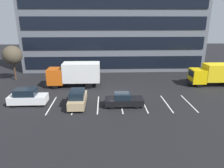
% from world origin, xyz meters
% --- Properties ---
extents(ground_plane, '(120.00, 120.00, 0.00)m').
position_xyz_m(ground_plane, '(0.00, 0.00, 0.00)').
color(ground_plane, black).
extents(office_building, '(34.98, 10.75, 14.40)m').
position_xyz_m(office_building, '(0.00, 17.95, 7.20)').
color(office_building, slate).
rests_on(office_building, ground_plane).
extents(lot_markings, '(16.94, 5.40, 0.01)m').
position_xyz_m(lot_markings, '(0.00, -2.84, 0.00)').
color(lot_markings, silver).
rests_on(lot_markings, ground_plane).
extents(box_truck_yellow_all, '(7.26, 2.40, 3.36)m').
position_xyz_m(box_truck_yellow_all, '(14.98, 4.12, 1.89)').
color(box_truck_yellow_all, yellow).
rests_on(box_truck_yellow_all, ground_plane).
extents(box_truck_orange, '(7.91, 2.62, 3.67)m').
position_xyz_m(box_truck_orange, '(-6.42, 4.37, 2.06)').
color(box_truck_orange, '#D85914').
rests_on(box_truck_orange, ground_plane).
extents(sedan_black, '(4.49, 1.88, 1.61)m').
position_xyz_m(sedan_black, '(0.26, -3.38, 0.76)').
color(sedan_black, black).
rests_on(sedan_black, ground_plane).
extents(suv_white, '(4.43, 1.88, 2.00)m').
position_xyz_m(suv_white, '(-11.25, -2.48, 0.97)').
color(suv_white, white).
rests_on(suv_white, ground_plane).
extents(suv_tan, '(1.87, 4.41, 2.00)m').
position_xyz_m(suv_tan, '(-5.17, -3.18, 0.96)').
color(suv_tan, tan).
rests_on(suv_tan, ground_plane).
extents(bare_tree, '(3.09, 3.09, 5.80)m').
position_xyz_m(bare_tree, '(-17.00, 8.19, 4.23)').
color(bare_tree, '#473323').
rests_on(bare_tree, ground_plane).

